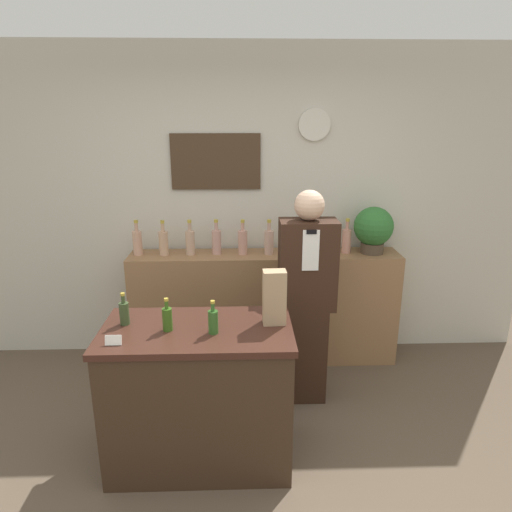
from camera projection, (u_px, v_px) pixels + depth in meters
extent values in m
cube|color=beige|center=(240.00, 207.00, 4.00)|extent=(5.20, 0.06, 2.70)
cube|color=#402D1D|center=(216.00, 162.00, 3.84)|extent=(0.75, 0.02, 0.46)
cylinder|color=beige|center=(314.00, 124.00, 3.77)|extent=(0.26, 0.03, 0.26)
cube|color=#8E6642|center=(265.00, 307.00, 4.03)|extent=(2.31, 0.36, 0.99)
cube|color=#382619|center=(200.00, 397.00, 2.84)|extent=(1.11, 0.59, 0.87)
cube|color=#3A1F16|center=(197.00, 331.00, 2.71)|extent=(1.14, 0.62, 0.04)
cylinder|color=#9E6B38|center=(114.00, 436.00, 2.63)|extent=(0.07, 0.07, 0.26)
cylinder|color=#9E6B38|center=(156.00, 435.00, 2.63)|extent=(0.07, 0.07, 0.26)
cylinder|color=brown|center=(197.00, 434.00, 2.64)|extent=(0.07, 0.07, 0.26)
cylinder|color=#9E6B38|center=(238.00, 433.00, 2.65)|extent=(0.07, 0.07, 0.26)
cylinder|color=#2D5123|center=(278.00, 432.00, 2.66)|extent=(0.07, 0.07, 0.26)
cube|color=#331E14|center=(304.00, 352.00, 3.50)|extent=(0.31, 0.25, 0.76)
cube|color=#331E14|center=(307.00, 265.00, 3.29)|extent=(0.41, 0.25, 0.66)
cube|color=white|center=(311.00, 250.00, 3.13)|extent=(0.12, 0.01, 0.29)
cube|color=black|center=(311.00, 232.00, 3.09)|extent=(0.07, 0.01, 0.03)
sphere|color=#DBB293|center=(310.00, 205.00, 3.17)|extent=(0.21, 0.21, 0.21)
cylinder|color=#4C3D2D|center=(372.00, 248.00, 3.90)|extent=(0.20, 0.20, 0.09)
sphere|color=#2D6B2D|center=(374.00, 226.00, 3.85)|extent=(0.33, 0.33, 0.33)
cube|color=tan|center=(274.00, 297.00, 2.71)|extent=(0.14, 0.10, 0.33)
cube|color=white|center=(113.00, 340.00, 2.49)|extent=(0.09, 0.02, 0.06)
cylinder|color=#364726|center=(124.00, 314.00, 2.73)|extent=(0.06, 0.06, 0.14)
cylinder|color=#364726|center=(123.00, 299.00, 2.70)|extent=(0.02, 0.02, 0.05)
cylinder|color=#B29933|center=(123.00, 294.00, 2.69)|extent=(0.03, 0.03, 0.02)
cylinder|color=#335919|center=(167.00, 319.00, 2.65)|extent=(0.06, 0.06, 0.14)
cylinder|color=#335919|center=(166.00, 305.00, 2.62)|extent=(0.02, 0.02, 0.05)
cylinder|color=#B29933|center=(166.00, 300.00, 2.61)|extent=(0.03, 0.03, 0.02)
cylinder|color=#2F5A23|center=(213.00, 322.00, 2.62)|extent=(0.06, 0.06, 0.14)
cylinder|color=#2F5A23|center=(213.00, 307.00, 2.59)|extent=(0.02, 0.02, 0.05)
cylinder|color=#B29933|center=(213.00, 302.00, 2.58)|extent=(0.03, 0.03, 0.02)
cylinder|color=tan|center=(137.00, 243.00, 3.83)|extent=(0.08, 0.08, 0.20)
cylinder|color=tan|center=(136.00, 227.00, 3.79)|extent=(0.03, 0.03, 0.07)
cylinder|color=#B29933|center=(136.00, 222.00, 3.78)|extent=(0.03, 0.03, 0.02)
cylinder|color=tan|center=(164.00, 243.00, 3.82)|extent=(0.08, 0.08, 0.20)
cylinder|color=tan|center=(163.00, 227.00, 3.78)|extent=(0.03, 0.03, 0.07)
cylinder|color=#B29933|center=(162.00, 222.00, 3.77)|extent=(0.03, 0.03, 0.02)
cylinder|color=tan|center=(190.00, 243.00, 3.84)|extent=(0.08, 0.08, 0.20)
cylinder|color=tan|center=(190.00, 227.00, 3.80)|extent=(0.03, 0.03, 0.07)
cylinder|color=#B29933|center=(189.00, 221.00, 3.79)|extent=(0.03, 0.03, 0.02)
cylinder|color=tan|center=(217.00, 242.00, 3.86)|extent=(0.08, 0.08, 0.20)
cylinder|color=tan|center=(216.00, 226.00, 3.82)|extent=(0.03, 0.03, 0.07)
cylinder|color=#B29933|center=(216.00, 221.00, 3.80)|extent=(0.03, 0.03, 0.02)
cylinder|color=tan|center=(243.00, 243.00, 3.85)|extent=(0.08, 0.08, 0.20)
cylinder|color=tan|center=(243.00, 227.00, 3.81)|extent=(0.03, 0.03, 0.07)
cylinder|color=#B29933|center=(243.00, 221.00, 3.80)|extent=(0.03, 0.03, 0.02)
cylinder|color=tan|center=(269.00, 243.00, 3.85)|extent=(0.08, 0.08, 0.20)
cylinder|color=tan|center=(269.00, 227.00, 3.81)|extent=(0.03, 0.03, 0.07)
cylinder|color=#B29933|center=(269.00, 221.00, 3.80)|extent=(0.03, 0.03, 0.02)
cylinder|color=tan|center=(295.00, 242.00, 3.88)|extent=(0.08, 0.08, 0.20)
cylinder|color=tan|center=(295.00, 226.00, 3.84)|extent=(0.03, 0.03, 0.07)
cylinder|color=#B29933|center=(295.00, 220.00, 3.82)|extent=(0.03, 0.03, 0.02)
cylinder|color=tan|center=(321.00, 242.00, 3.87)|extent=(0.08, 0.08, 0.20)
cylinder|color=tan|center=(322.00, 226.00, 3.83)|extent=(0.03, 0.03, 0.07)
cylinder|color=#B29933|center=(322.00, 221.00, 3.81)|extent=(0.03, 0.03, 0.02)
cylinder|color=tan|center=(346.00, 241.00, 3.89)|extent=(0.08, 0.08, 0.20)
cylinder|color=tan|center=(347.00, 225.00, 3.85)|extent=(0.03, 0.03, 0.07)
cylinder|color=#B29933|center=(348.00, 220.00, 3.84)|extent=(0.03, 0.03, 0.02)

